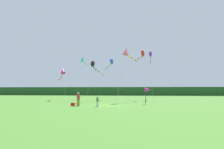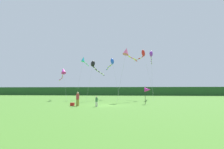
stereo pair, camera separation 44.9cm
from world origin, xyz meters
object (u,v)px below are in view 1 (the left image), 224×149
at_px(kite_blue, 111,62).
at_px(kite_rainbow, 127,52).
at_px(kite_cyan, 83,60).
at_px(banner_flag_pole, 148,90).
at_px(person_child, 97,101).
at_px(kite_black, 95,66).
at_px(kite_magenta, 62,72).
at_px(cooler_box, 73,104).
at_px(kite_red, 142,54).
at_px(kite_purple, 150,55).
at_px(person_adult, 78,98).

bearing_deg(kite_blue, kite_rainbow, -66.70).
bearing_deg(kite_cyan, banner_flag_pole, -40.13).
xyz_separation_m(person_child, banner_flag_pole, (6.88, 4.79, 1.41)).
bearing_deg(kite_black, kite_magenta, 166.21).
distance_m(cooler_box, banner_flag_pole, 11.27).
bearing_deg(kite_red, cooler_box, -122.73).
relative_size(kite_black, kite_magenta, 1.06).
distance_m(kite_black, kite_magenta, 7.47).
distance_m(person_child, cooler_box, 3.62).
bearing_deg(kite_rainbow, kite_red, 64.66).
distance_m(kite_black, kite_purple, 13.88).
bearing_deg(kite_magenta, kite_purple, 14.49).
bearing_deg(kite_purple, kite_red, -164.94).
height_order(kite_cyan, kite_rainbow, kite_rainbow).
bearing_deg(kite_black, kite_rainbow, -10.25).
bearing_deg(cooler_box, kite_black, 85.59).
relative_size(cooler_box, kite_cyan, 0.05).
height_order(kite_cyan, kite_purple, kite_purple).
bearing_deg(kite_blue, banner_flag_pole, -63.36).
xyz_separation_m(person_adult, kite_rainbow, (6.30, 9.49, 8.25)).
bearing_deg(kite_red, kite_rainbow, -115.34).
relative_size(kite_red, kite_blue, 1.15).
bearing_deg(person_adult, kite_red, 59.85).
xyz_separation_m(person_child, kite_magenta, (-9.90, 12.90, 5.24)).
bearing_deg(kite_magenta, banner_flag_pole, -25.80).
distance_m(person_child, kite_red, 20.98).
distance_m(kite_black, kite_red, 12.06).
xyz_separation_m(kite_rainbow, kite_red, (3.45, 7.28, 1.04)).
bearing_deg(kite_magenta, person_child, -52.50).
relative_size(cooler_box, banner_flag_pole, 0.19).
bearing_deg(kite_red, person_adult, -120.15).
bearing_deg(cooler_box, banner_flag_pole, 20.94).
xyz_separation_m(person_adult, banner_flag_pole, (9.54, 4.30, 1.13)).
bearing_deg(kite_black, banner_flag_pole, -33.53).
xyz_separation_m(kite_cyan, kite_magenta, (-3.56, -3.03, -3.01)).
bearing_deg(person_adult, kite_rainbow, 56.45).
height_order(person_adult, banner_flag_pole, banner_flag_pole).
bearing_deg(kite_blue, person_child, -89.27).
xyz_separation_m(person_adult, kite_purple, (11.70, 17.30, 9.04)).
bearing_deg(person_adult, cooler_box, 158.17).
xyz_separation_m(kite_magenta, kite_blue, (9.65, 6.09, 2.80)).
bearing_deg(kite_purple, person_child, -116.92).
distance_m(cooler_box, kite_cyan, 17.71).
distance_m(person_adult, kite_black, 12.10).
height_order(kite_rainbow, kite_red, kite_red).
bearing_deg(cooler_box, kite_magenta, 117.97).
bearing_deg(kite_magenta, person_adult, -59.74).
xyz_separation_m(person_child, kite_rainbow, (3.63, 9.98, 8.54)).
relative_size(kite_cyan, kite_purple, 0.88).
relative_size(person_child, kite_rainbow, 0.13).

